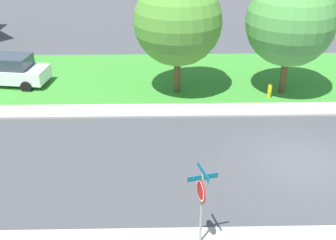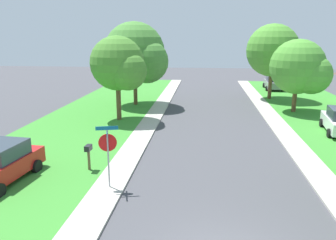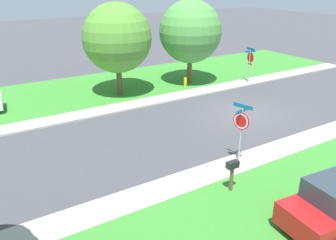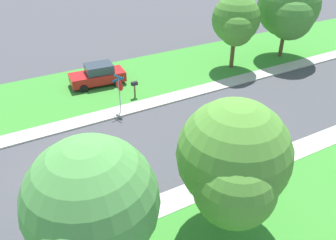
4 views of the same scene
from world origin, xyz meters
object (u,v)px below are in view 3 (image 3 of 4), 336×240
Objects in this scene: tree_across_right at (118,39)px; tree_sidewalk_near at (190,33)px; stop_sign_near_corner at (250,60)px; fire_hydrant at (185,82)px; mailbox at (232,169)px; stop_sign_far_corner at (241,124)px.

tree_sidewalk_near reaches higher than tree_across_right.
stop_sign_near_corner reaches higher than fire_hydrant.
mailbox is (-10.58, 11.14, -0.87)m from stop_sign_near_corner.
mailbox is at bearing 152.34° from fire_hydrant.
tree_across_right is at bearing 0.12° from stop_sign_far_corner.
stop_sign_far_corner is 2.45m from mailbox.
mailbox is (-13.46, 1.72, -2.78)m from tree_across_right.
tree_across_right is 4.76× the size of mailbox.
fire_hydrant is 13.89m from mailbox.
stop_sign_near_corner is at bearing -45.96° from stop_sign_far_corner.
tree_across_right is 5.91m from fire_hydrant.
stop_sign_far_corner is (-9.09, 9.40, 0.01)m from stop_sign_near_corner.
tree_across_right is at bearing 72.96° from stop_sign_near_corner.
stop_sign_near_corner is at bearing -107.04° from tree_across_right.
tree_sidewalk_near is at bearing 54.25° from stop_sign_near_corner.
stop_sign_far_corner is 2.11× the size of mailbox.
stop_sign_near_corner is at bearing -46.50° from mailbox.
tree_across_right is at bearing 76.02° from fire_hydrant.
tree_across_right reaches higher than mailbox.
stop_sign_far_corner is at bearing -49.61° from mailbox.
tree_across_right is 5.74m from tree_sidewalk_near.
mailbox is at bearing 150.60° from tree_sidewalk_near.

